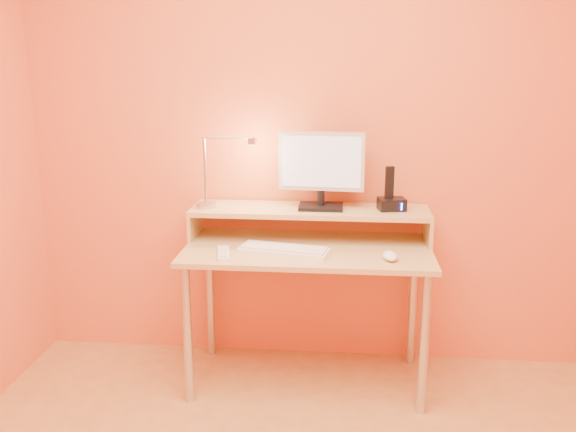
# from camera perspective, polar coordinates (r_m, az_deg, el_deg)

# --- Properties ---
(wall_back) EXTENTS (3.00, 0.04, 2.50)m
(wall_back) POSITION_cam_1_polar(r_m,az_deg,el_deg) (3.20, 2.28, 7.92)
(wall_back) COLOR orange
(wall_back) RESTS_ON floor
(desk_leg_fl) EXTENTS (0.04, 0.04, 0.69)m
(desk_leg_fl) POSITION_cam_1_polar(r_m,az_deg,el_deg) (2.98, -9.32, -10.88)
(desk_leg_fl) COLOR #BDBDC0
(desk_leg_fl) RESTS_ON floor
(desk_leg_fr) EXTENTS (0.04, 0.04, 0.69)m
(desk_leg_fr) POSITION_cam_1_polar(r_m,az_deg,el_deg) (2.92, 12.54, -11.62)
(desk_leg_fr) COLOR #BDBDC0
(desk_leg_fr) RESTS_ON floor
(desk_leg_bl) EXTENTS (0.04, 0.04, 0.69)m
(desk_leg_bl) POSITION_cam_1_polar(r_m,az_deg,el_deg) (3.43, -7.24, -7.34)
(desk_leg_bl) COLOR #BDBDC0
(desk_leg_bl) RESTS_ON floor
(desk_leg_br) EXTENTS (0.04, 0.04, 0.69)m
(desk_leg_br) POSITION_cam_1_polar(r_m,az_deg,el_deg) (3.37, 11.52, -7.89)
(desk_leg_br) COLOR #BDBDC0
(desk_leg_br) RESTS_ON floor
(desk_lower) EXTENTS (1.20, 0.60, 0.02)m
(desk_lower) POSITION_cam_1_polar(r_m,az_deg,el_deg) (3.00, 1.84, -3.15)
(desk_lower) COLOR tan
(desk_lower) RESTS_ON floor
(shelf_riser_left) EXTENTS (0.02, 0.30, 0.14)m
(shelf_riser_left) POSITION_cam_1_polar(r_m,az_deg,el_deg) (3.21, -8.58, -0.64)
(shelf_riser_left) COLOR tan
(shelf_riser_left) RESTS_ON desk_lower
(shelf_riser_right) EXTENTS (0.02, 0.30, 0.14)m
(shelf_riser_right) POSITION_cam_1_polar(r_m,az_deg,el_deg) (3.14, 12.85, -1.16)
(shelf_riser_right) COLOR tan
(shelf_riser_right) RESTS_ON desk_lower
(desk_shelf) EXTENTS (1.20, 0.30, 0.02)m
(desk_shelf) POSITION_cam_1_polar(r_m,az_deg,el_deg) (3.10, 2.04, 0.51)
(desk_shelf) COLOR tan
(desk_shelf) RESTS_ON desk_lower
(monitor_foot) EXTENTS (0.22, 0.16, 0.02)m
(monitor_foot) POSITION_cam_1_polar(r_m,az_deg,el_deg) (3.09, 3.07, 0.88)
(monitor_foot) COLOR black
(monitor_foot) RESTS_ON desk_shelf
(monitor_neck) EXTENTS (0.04, 0.04, 0.07)m
(monitor_neck) POSITION_cam_1_polar(r_m,az_deg,el_deg) (3.08, 3.08, 1.67)
(monitor_neck) COLOR black
(monitor_neck) RESTS_ON monitor_foot
(monitor_panel) EXTENTS (0.43, 0.07, 0.29)m
(monitor_panel) POSITION_cam_1_polar(r_m,az_deg,el_deg) (3.05, 3.14, 5.10)
(monitor_panel) COLOR silver
(monitor_panel) RESTS_ON monitor_neck
(monitor_back) EXTENTS (0.38, 0.04, 0.25)m
(monitor_back) POSITION_cam_1_polar(r_m,az_deg,el_deg) (3.08, 3.15, 5.17)
(monitor_back) COLOR black
(monitor_back) RESTS_ON monitor_panel
(monitor_screen) EXTENTS (0.39, 0.03, 0.25)m
(monitor_screen) POSITION_cam_1_polar(r_m,az_deg,el_deg) (3.04, 3.12, 5.04)
(monitor_screen) COLOR silver
(monitor_screen) RESTS_ON monitor_panel
(lamp_base) EXTENTS (0.10, 0.10, 0.02)m
(lamp_base) POSITION_cam_1_polar(r_m,az_deg,el_deg) (3.14, -7.61, 1.03)
(lamp_base) COLOR #BDBDC0
(lamp_base) RESTS_ON desk_shelf
(lamp_post) EXTENTS (0.01, 0.01, 0.33)m
(lamp_post) POSITION_cam_1_polar(r_m,az_deg,el_deg) (3.10, -7.72, 4.23)
(lamp_post) COLOR #BDBDC0
(lamp_post) RESTS_ON lamp_base
(lamp_arm) EXTENTS (0.24, 0.01, 0.01)m
(lamp_arm) POSITION_cam_1_polar(r_m,az_deg,el_deg) (3.05, -5.61, 7.26)
(lamp_arm) COLOR #BDBDC0
(lamp_arm) RESTS_ON lamp_post
(lamp_head) EXTENTS (0.04, 0.04, 0.03)m
(lamp_head) POSITION_cam_1_polar(r_m,az_deg,el_deg) (3.03, -3.36, 6.97)
(lamp_head) COLOR #BDBDC0
(lamp_head) RESTS_ON lamp_arm
(lamp_bulb) EXTENTS (0.03, 0.03, 0.00)m
(lamp_bulb) POSITION_cam_1_polar(r_m,az_deg,el_deg) (3.03, -3.35, 6.67)
(lamp_bulb) COLOR #FFEAC6
(lamp_bulb) RESTS_ON lamp_head
(phone_dock) EXTENTS (0.15, 0.12, 0.06)m
(phone_dock) POSITION_cam_1_polar(r_m,az_deg,el_deg) (3.09, 9.61, 1.10)
(phone_dock) COLOR black
(phone_dock) RESTS_ON desk_shelf
(phone_handset) EXTENTS (0.04, 0.03, 0.16)m
(phone_handset) POSITION_cam_1_polar(r_m,az_deg,el_deg) (3.07, 9.42, 3.10)
(phone_handset) COLOR black
(phone_handset) RESTS_ON phone_dock
(phone_led) EXTENTS (0.01, 0.00, 0.04)m
(phone_led) POSITION_cam_1_polar(r_m,az_deg,el_deg) (3.05, 10.52, 0.86)
(phone_led) COLOR #3556F9
(phone_led) RESTS_ON phone_dock
(keyboard) EXTENTS (0.44, 0.22, 0.02)m
(keyboard) POSITION_cam_1_polar(r_m,az_deg,el_deg) (2.90, -0.36, -3.26)
(keyboard) COLOR white
(keyboard) RESTS_ON desk_lower
(mouse) EXTENTS (0.08, 0.12, 0.04)m
(mouse) POSITION_cam_1_polar(r_m,az_deg,el_deg) (2.84, 9.47, -3.67)
(mouse) COLOR white
(mouse) RESTS_ON desk_lower
(remote_control) EXTENTS (0.09, 0.20, 0.02)m
(remote_control) POSITION_cam_1_polar(r_m,az_deg,el_deg) (2.88, -6.04, -3.50)
(remote_control) COLOR white
(remote_control) RESTS_ON desk_lower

